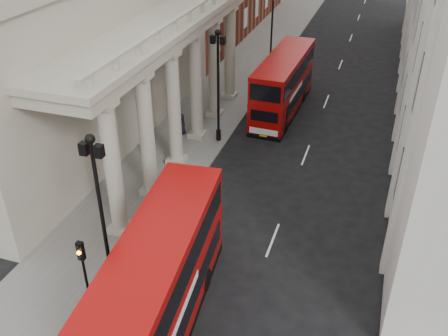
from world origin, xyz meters
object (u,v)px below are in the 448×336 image
Objects in this scene: lamp_post_mid at (218,79)px; pedestrian_b at (150,148)px; pedestrian_a at (174,148)px; lamp_post_north at (272,22)px; bus_far at (283,83)px; bus_near at (159,283)px; lamp_post_south at (100,206)px; traffic_light at (83,267)px; pedestrian_c at (182,124)px.

lamp_post_mid reaches higher than pedestrian_b.
pedestrian_a is 0.95× the size of pedestrian_b.
bus_far is (3.31, -9.22, -2.41)m from lamp_post_north.
bus_near is at bearing -84.30° from lamp_post_north.
lamp_post_north is (0.00, 32.00, 0.00)m from lamp_post_south.
bus_near is (3.34, -1.47, -2.28)m from lamp_post_south.
bus_far is at bearing -136.14° from pedestrian_b.
pedestrian_b is at bearing -120.06° from bus_far.
bus_near is 6.64× the size of pedestrian_b.
bus_far is 6.55× the size of pedestrian_a.
traffic_light is 0.36× the size of bus_near.
lamp_post_south is 16.00m from lamp_post_mid.
pedestrian_b is (-3.68, 13.76, -2.09)m from traffic_light.
lamp_post_south is at bearing 92.84° from traffic_light.
bus_near is 1.06× the size of bus_far.
pedestrian_c is (-2.99, 16.09, -3.97)m from lamp_post_south.
lamp_post_mid is 18.11m from traffic_light.
bus_near is at bearing -23.80° from lamp_post_south.
lamp_post_mid reaches higher than traffic_light.
lamp_post_south reaches higher than traffic_light.
traffic_light is 3.32m from bus_near.
bus_near reaches higher than pedestrian_b.
lamp_post_south is at bearing -90.00° from lamp_post_mid.
bus_far is (3.21, 24.80, -0.61)m from traffic_light.
bus_near is 7.24× the size of pedestrian_c.
lamp_post_south is 1.93× the size of traffic_light.
bus_far is at bearing 68.91° from pedestrian_c.
lamp_post_south is 1.00× the size of lamp_post_mid.
bus_far is at bearing 82.62° from traffic_light.
pedestrian_b is 1.09× the size of pedestrian_c.
bus_far is 9.32m from pedestrian_c.
lamp_post_south reaches higher than bus_far.
pedestrian_b is (-3.58, -4.26, -3.90)m from lamp_post_mid.
lamp_post_mid is 0.75× the size of bus_far.
lamp_post_north is at bearing 90.00° from lamp_post_south.
lamp_post_mid is 6.79m from pedestrian_b.
pedestrian_a is 1.04× the size of pedestrian_c.
bus_far is at bearing 84.47° from bus_near.
bus_near is at bearing -79.18° from lamp_post_mid.
pedestrian_c is (0.59, 4.34, -0.07)m from pedestrian_b.
lamp_post_north is 1.93× the size of traffic_light.
bus_near is at bearing -47.99° from pedestrian_c.
pedestrian_a is (-2.09, 14.34, -2.13)m from traffic_light.
pedestrian_a is (-1.99, -3.68, -3.94)m from lamp_post_mid.
lamp_post_mid is at bearing 20.56° from pedestrian_c.
lamp_post_mid reaches higher than pedestrian_a.
pedestrian_b is (-1.60, -0.58, 0.04)m from pedestrian_a.
pedestrian_b reaches higher than pedestrian_c.
pedestrian_c is at bearing 96.80° from pedestrian_a.
lamp_post_north is 20.94m from pedestrian_b.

